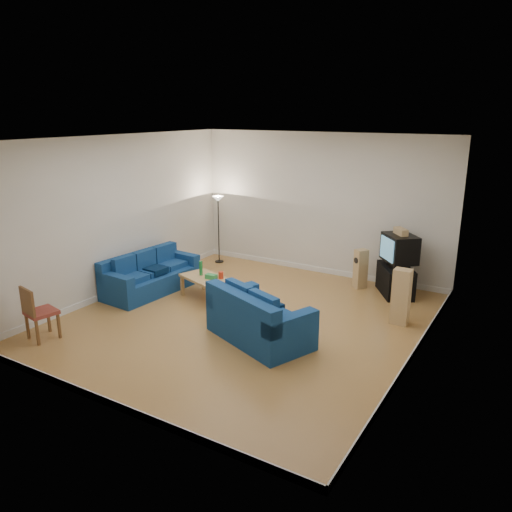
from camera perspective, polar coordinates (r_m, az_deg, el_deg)
The scene contains 16 objects.
room at distance 8.62m, azimuth -1.37°, elevation 2.19°, with size 6.01×6.51×3.21m.
sofa_three_seat at distance 10.65m, azimuth -12.08°, elevation -2.39°, with size 1.04×2.13×0.80m.
sofa_loveseat at distance 8.21m, azimuth 0.12°, elevation -7.50°, with size 1.99×1.56×0.88m.
coffee_table at distance 9.93m, azimuth -5.40°, elevation -2.85°, with size 1.38×0.99×0.45m.
bottle at distance 10.08m, azimuth -6.32°, elevation -1.38°, with size 0.07×0.07×0.29m, color #197233.
tissue_box at distance 9.87m, azimuth -5.14°, elevation -2.36°, with size 0.22×0.12×0.09m, color green.
red_canister at distance 9.86m, azimuth -4.03°, elevation -2.19°, with size 0.10×0.10×0.14m, color red.
remote at distance 9.56m, azimuth -4.04°, elevation -3.18°, with size 0.17×0.05×0.02m, color black.
tv_stand at distance 10.62m, azimuth 15.63°, elevation -2.68°, with size 0.98×0.54×0.60m, color black.
av_receiver at distance 10.50m, azimuth 15.92°, elevation -0.94°, with size 0.43×0.35×0.10m, color black.
television at distance 10.46m, azimuth 16.08°, elevation 0.86°, with size 0.88×0.89×0.56m.
centre_speaker at distance 10.39m, azimuth 16.22°, elevation 2.71°, with size 0.37×0.15×0.13m, color tan.
speaker_left at distance 10.79m, azimuth 11.86°, elevation -1.43°, with size 0.30×0.32×0.84m.
speaker_right at distance 9.13m, azimuth 16.24°, elevation -4.49°, with size 0.31×0.24×1.01m.
floor_lamp at distance 12.18m, azimuth -4.35°, elevation 5.50°, with size 0.28×0.28×1.66m.
dining_chair at distance 8.91m, azimuth -23.77°, elevation -5.72°, with size 0.52×0.52×0.93m.
Camera 1 is at (4.47, -7.07, 3.64)m, focal length 35.00 mm.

